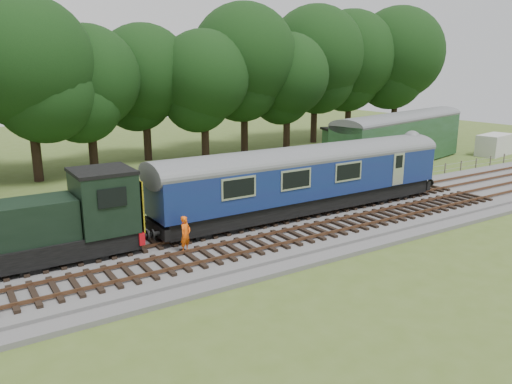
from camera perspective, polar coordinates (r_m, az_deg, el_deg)
ground at (r=24.28m, az=-2.83°, el=-5.99°), size 120.00×120.00×0.00m
ballast at (r=24.22m, az=-2.83°, el=-5.60°), size 70.00×7.00×0.35m
track_north at (r=25.30m, az=-4.43°, el=-4.18°), size 67.20×2.40×0.21m
track_south at (r=22.85m, az=-0.82°, el=-6.18°), size 67.20×2.40×0.21m
fence at (r=28.07m, az=-7.43°, el=-3.28°), size 64.00×0.12×1.00m
tree_line at (r=44.10m, az=-17.28°, el=2.59°), size 70.00×8.00×18.00m
dmu_railcar at (r=27.74m, az=5.79°, el=2.12°), size 18.05×2.86×3.88m
shunter_loco at (r=22.34m, az=-23.58°, el=-3.66°), size 8.91×2.60×3.38m
worker at (r=22.24m, az=-8.06°, el=-4.81°), size 0.72×0.65×1.66m
parked_coach at (r=45.16m, az=16.24°, el=6.15°), size 17.72×7.17×4.47m
shed at (r=46.91m, az=10.10°, el=5.46°), size 4.32×4.32×2.85m
caravan at (r=53.67m, az=25.58°, el=4.90°), size 4.41×2.71×2.01m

